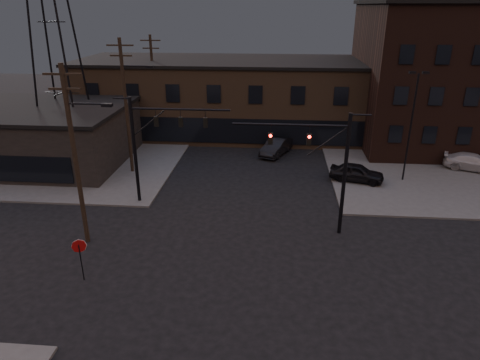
% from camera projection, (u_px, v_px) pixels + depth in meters
% --- Properties ---
extents(ground, '(140.00, 140.00, 0.00)m').
position_uv_depth(ground, '(234.00, 266.00, 24.47)').
color(ground, black).
rests_on(ground, ground).
extents(sidewalk_ne, '(30.00, 30.00, 0.15)m').
position_uv_depth(sidewalk_ne, '(473.00, 153.00, 42.96)').
color(sidewalk_ne, '#474744').
rests_on(sidewalk_ne, ground).
extents(sidewalk_nw, '(30.00, 30.00, 0.15)m').
position_uv_depth(sidewalk_nw, '(53.00, 142.00, 46.49)').
color(sidewalk_nw, '#474744').
rests_on(sidewalk_nw, ground).
extents(building_row, '(40.00, 12.00, 8.00)m').
position_uv_depth(building_row, '(258.00, 98.00, 48.77)').
color(building_row, brown).
rests_on(building_row, ground).
extents(building_right, '(22.00, 16.00, 14.00)m').
position_uv_depth(building_right, '(471.00, 77.00, 44.03)').
color(building_right, black).
rests_on(building_right, ground).
extents(building_left, '(16.00, 12.00, 5.00)m').
position_uv_depth(building_left, '(38.00, 137.00, 39.88)').
color(building_left, black).
rests_on(building_left, ground).
extents(traffic_signal_near, '(7.12, 0.24, 8.00)m').
position_uv_depth(traffic_signal_near, '(327.00, 162.00, 26.32)').
color(traffic_signal_near, black).
rests_on(traffic_signal_near, ground).
extents(traffic_signal_far, '(7.12, 0.24, 8.00)m').
position_uv_depth(traffic_signal_far, '(151.00, 139.00, 30.49)').
color(traffic_signal_far, black).
rests_on(traffic_signal_far, ground).
extents(stop_sign, '(0.72, 0.33, 2.48)m').
position_uv_depth(stop_sign, '(80.00, 250.00, 22.59)').
color(stop_sign, black).
rests_on(stop_sign, ground).
extents(utility_pole_near, '(3.70, 0.28, 11.00)m').
position_uv_depth(utility_pole_near, '(76.00, 153.00, 24.85)').
color(utility_pole_near, black).
rests_on(utility_pole_near, ground).
extents(utility_pole_mid, '(3.70, 0.28, 11.50)m').
position_uv_depth(utility_pole_mid, '(127.00, 105.00, 35.90)').
color(utility_pole_mid, black).
rests_on(utility_pole_mid, ground).
extents(utility_pole_far, '(2.20, 0.28, 11.00)m').
position_uv_depth(utility_pole_far, '(154.00, 84.00, 47.18)').
color(utility_pole_far, black).
rests_on(utility_pole_far, ground).
extents(transmission_tower, '(7.00, 7.00, 25.00)m').
position_uv_depth(transmission_tower, '(51.00, 22.00, 37.78)').
color(transmission_tower, black).
rests_on(transmission_tower, ground).
extents(lot_light_a, '(1.50, 0.28, 9.14)m').
position_uv_depth(lot_light_a, '(412.00, 118.00, 34.25)').
color(lot_light_a, black).
rests_on(lot_light_a, ground).
extents(lot_light_b, '(1.50, 0.28, 9.14)m').
position_uv_depth(lot_light_b, '(465.00, 106.00, 38.38)').
color(lot_light_b, black).
rests_on(lot_light_b, ground).
extents(parked_car_lot_a, '(4.73, 2.91, 1.50)m').
position_uv_depth(parked_car_lot_a, '(357.00, 172.00, 35.72)').
color(parked_car_lot_a, black).
rests_on(parked_car_lot_a, sidewalk_ne).
extents(parked_car_lot_b, '(5.35, 3.68, 1.44)m').
position_uv_depth(parked_car_lot_b, '(474.00, 162.00, 38.13)').
color(parked_car_lot_b, '#AFAFB2').
rests_on(parked_car_lot_b, sidewalk_ne).
extents(car_crossing, '(3.45, 5.17, 1.61)m').
position_uv_depth(car_crossing, '(276.00, 147.00, 42.54)').
color(car_crossing, black).
rests_on(car_crossing, ground).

